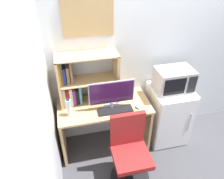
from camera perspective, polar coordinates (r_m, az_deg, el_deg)
The scene contains 11 objects.
wall_back at distance 3.31m, azimuth 20.42°, elevation 9.97°, with size 6.40×0.04×2.60m, color silver.
desk at distance 3.01m, azimuth -2.00°, elevation -7.68°, with size 1.21×0.59×0.78m.
hutch_bookshelf at distance 2.78m, azimuth -8.78°, elevation 2.27°, with size 0.76×0.29×0.67m.
monitor at distance 2.68m, azimuth -0.10°, elevation -1.26°, with size 0.58×0.22×0.39m.
keyboard at distance 2.75m, azimuth 0.85°, elevation -5.46°, with size 0.44×0.14×0.02m, color black.
computer_mouse at distance 2.82m, azimuth 6.92°, elevation -4.45°, with size 0.07×0.09×0.04m, color silver.
water_bottle at distance 2.68m, azimuth -11.24°, elevation -4.66°, with size 0.06×0.06×0.25m.
mini_fridge at distance 3.33m, azimuth 14.37°, elevation -6.21°, with size 0.55×0.57×0.89m.
microwave at distance 2.99m, azimuth 15.96°, elevation 2.52°, with size 0.48×0.34×0.30m.
desk_chair at distance 2.77m, azimuth 4.64°, elevation -16.65°, with size 0.50×0.50×0.94m.
wall_corkboard at distance 2.60m, azimuth -6.35°, elevation 18.35°, with size 0.59×0.02×0.44m, color tan.
Camera 1 is at (-1.34, -2.49, 2.56)m, focal length 34.78 mm.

